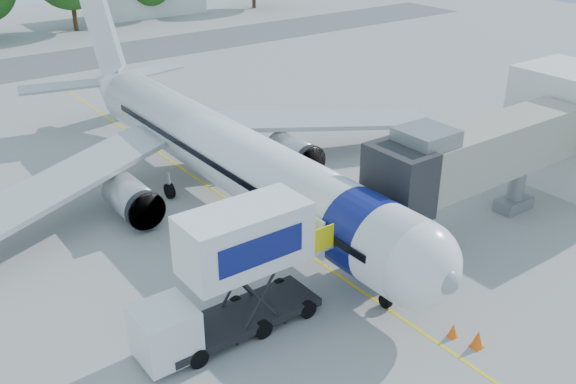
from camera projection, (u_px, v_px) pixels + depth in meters
ground at (263, 224)px, 35.10m from camera, size 160.00×160.00×0.00m
guidance_line at (263, 224)px, 35.10m from camera, size 0.15×70.00×0.01m
taxiway_strip at (32, 66)px, 65.60m from camera, size 120.00×10.00×0.01m
aircraft at (222, 151)px, 36.82m from camera, size 34.17×37.73×11.35m
jet_bridge at (470, 157)px, 32.41m from camera, size 13.90×3.20×6.60m
catering_hiloader at (231, 275)px, 25.47m from camera, size 8.50×2.44×5.50m
safety_cone_a at (478, 339)px, 25.61m from camera, size 0.50×0.50×0.80m
safety_cone_b at (453, 330)px, 26.22m from camera, size 0.41×0.41×0.65m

